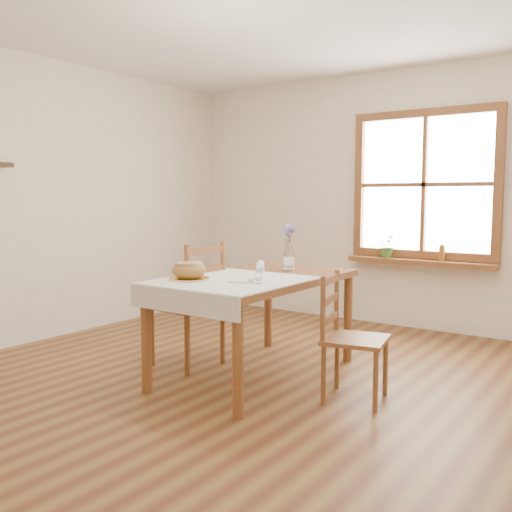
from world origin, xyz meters
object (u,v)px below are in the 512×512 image
Objects in this scene: chair_right at (356,338)px; bread_plate at (189,279)px; flower_vase at (289,264)px; dining_table at (256,288)px; chair_left at (187,304)px.

chair_right reaches higher than bread_plate.
chair_right is at bearing -29.64° from flower_vase.
dining_table is at bearing -94.18° from flower_vase.
chair_right is 1.00m from flower_vase.
chair_left reaches higher than bread_plate.
chair_right reaches higher than dining_table.
chair_left is at bearing -171.08° from dining_table.
bread_plate reaches higher than dining_table.
bread_plate is 2.79× the size of flower_vase.
dining_table is 5.84× the size of bread_plate.
flower_vase is at bearing 48.15° from chair_right.
chair_left reaches higher than dining_table.
flower_vase reaches higher than chair_right.
chair_right is 1.20m from bread_plate.
chair_left is 3.59× the size of bread_plate.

